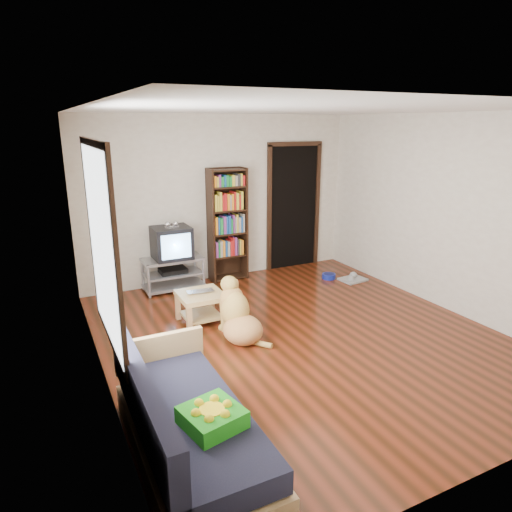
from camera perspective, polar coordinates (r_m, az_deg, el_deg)
name	(u,v)px	position (r m, az deg, el deg)	size (l,w,h in m)	color
ground	(301,336)	(5.59, 5.59, -9.94)	(5.00, 5.00, 0.00)	#5F2110
ceiling	(307,109)	(5.02, 6.44, 17.76)	(5.00, 5.00, 0.00)	white
wall_back	(220,199)	(7.35, -4.49, 7.13)	(4.50, 4.50, 0.00)	silver
wall_front	(508,309)	(3.40, 29.01, -5.82)	(4.50, 4.50, 0.00)	silver
wall_left	(94,256)	(4.41, -19.61, 0.05)	(5.00, 5.00, 0.00)	silver
wall_right	(447,214)	(6.61, 22.82, 4.88)	(5.00, 5.00, 0.00)	silver
green_cushion	(212,417)	(3.40, -5.52, -19.41)	(0.38, 0.38, 0.13)	green
laptop	(201,293)	(5.78, -6.85, -4.60)	(0.34, 0.22, 0.03)	silver
dog_bowl	(329,276)	(7.60, 9.08, -2.51)	(0.22, 0.22, 0.08)	navy
grey_rag	(353,279)	(7.59, 12.01, -2.88)	(0.40, 0.32, 0.03)	gray
window	(102,247)	(3.88, -18.71, 1.07)	(0.03, 1.46, 1.70)	white
doorway	(294,204)	(7.95, 4.71, 6.51)	(1.03, 0.05, 2.19)	black
tv_stand	(173,272)	(7.08, -10.32, -2.04)	(0.90, 0.45, 0.50)	#99999E
crt_tv	(171,242)	(6.96, -10.56, 1.72)	(0.55, 0.52, 0.58)	black
bookshelf	(227,219)	(7.28, -3.61, 4.67)	(0.60, 0.30, 1.80)	black
sofa	(185,428)	(3.70, -8.86, -20.49)	(0.80, 1.80, 0.80)	tan
coffee_table	(201,302)	(5.85, -6.91, -5.73)	(0.55, 0.55, 0.40)	#D8BB6F
dog	(238,316)	(5.44, -2.31, -7.50)	(0.49, 0.88, 0.74)	tan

